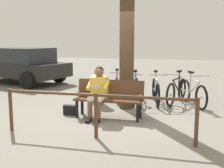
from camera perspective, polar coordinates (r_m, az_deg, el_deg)
ground_plane at (r=6.55m, az=-0.47°, el=-6.94°), size 40.00×40.00×0.00m
bench at (r=6.55m, az=-0.55°, el=-2.39°), size 1.61×0.51×0.87m
person_reading at (r=6.42m, az=-2.86°, el=-1.19°), size 0.50×0.77×1.20m
handbag at (r=6.88m, az=-8.61°, el=-5.24°), size 0.31×0.15×0.24m
tree_trunk at (r=7.29m, az=3.06°, el=10.21°), size 0.38×0.38×3.91m
litter_bin at (r=7.83m, az=-2.88°, el=-1.25°), size 0.37×0.37×0.81m
bicycle_red at (r=8.00m, az=16.18°, el=-1.73°), size 0.78×1.55×0.94m
bicycle_black at (r=8.18m, az=13.08°, el=-1.37°), size 0.59×1.64×0.94m
bicycle_green at (r=8.02m, az=8.94°, el=-1.45°), size 0.55×1.65×0.94m
bicycle_purple at (r=8.05m, az=4.69°, el=-1.32°), size 0.48×1.68×0.94m
bicycle_silver at (r=8.39m, az=1.06°, el=-0.87°), size 0.63×1.63×0.94m
railing_fence at (r=5.12m, az=-3.32°, el=-4.52°), size 3.62×0.19×0.85m
parked_car at (r=12.26m, az=-18.23°, el=3.78°), size 4.49×2.69×1.47m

